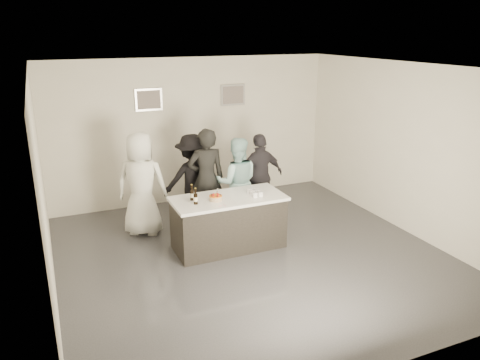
% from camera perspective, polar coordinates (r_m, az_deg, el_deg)
% --- Properties ---
extents(floor, '(6.00, 6.00, 0.00)m').
position_cam_1_polar(floor, '(7.74, 1.48, -9.18)').
color(floor, '#3D3D42').
rests_on(floor, ground).
extents(ceiling, '(6.00, 6.00, 0.00)m').
position_cam_1_polar(ceiling, '(6.91, 1.69, 13.55)').
color(ceiling, white).
extents(wall_back, '(6.00, 0.04, 3.00)m').
position_cam_1_polar(wall_back, '(9.90, -5.77, 6.02)').
color(wall_back, white).
rests_on(wall_back, ground).
extents(wall_front, '(6.00, 0.04, 3.00)m').
position_cam_1_polar(wall_front, '(4.81, 16.91, -7.84)').
color(wall_front, white).
rests_on(wall_front, ground).
extents(wall_left, '(0.04, 6.00, 3.00)m').
position_cam_1_polar(wall_left, '(6.57, -22.92, -1.51)').
color(wall_left, white).
rests_on(wall_left, ground).
extents(wall_right, '(0.04, 6.00, 3.00)m').
position_cam_1_polar(wall_right, '(8.83, 19.57, 3.62)').
color(wall_right, white).
rests_on(wall_right, ground).
extents(picture_left, '(0.54, 0.04, 0.44)m').
position_cam_1_polar(picture_left, '(9.53, -11.07, 9.59)').
color(picture_left, '#B2B2B7').
rests_on(picture_left, wall_back).
extents(picture_right, '(0.54, 0.04, 0.44)m').
position_cam_1_polar(picture_right, '(10.06, -0.88, 10.34)').
color(picture_right, '#B2B2B7').
rests_on(picture_right, wall_back).
extents(bar_counter, '(1.86, 0.86, 0.90)m').
position_cam_1_polar(bar_counter, '(7.84, -1.41, -5.20)').
color(bar_counter, white).
rests_on(bar_counter, ground).
extents(cake, '(0.21, 0.21, 0.07)m').
position_cam_1_polar(cake, '(7.52, -2.98, -2.24)').
color(cake, orange).
rests_on(cake, bar_counter).
extents(beer_bottle_a, '(0.07, 0.07, 0.26)m').
position_cam_1_polar(beer_bottle_a, '(7.53, -5.88, -1.53)').
color(beer_bottle_a, black).
rests_on(beer_bottle_a, bar_counter).
extents(beer_bottle_b, '(0.07, 0.07, 0.26)m').
position_cam_1_polar(beer_bottle_b, '(7.36, -5.44, -1.99)').
color(beer_bottle_b, black).
rests_on(beer_bottle_b, bar_counter).
extents(tumbler_cluster, '(0.19, 0.30, 0.08)m').
position_cam_1_polar(tumbler_cluster, '(7.78, 1.86, -1.52)').
color(tumbler_cluster, orange).
rests_on(tumbler_cluster, bar_counter).
extents(candles, '(0.24, 0.08, 0.01)m').
position_cam_1_polar(candles, '(7.32, -2.20, -3.10)').
color(candles, pink).
rests_on(candles, bar_counter).
extents(person_main_black, '(0.71, 0.50, 1.87)m').
position_cam_1_polar(person_main_black, '(8.51, -4.13, 0.14)').
color(person_main_black, black).
rests_on(person_main_black, ground).
extents(person_main_blue, '(0.97, 0.85, 1.67)m').
position_cam_1_polar(person_main_blue, '(8.62, -0.38, -0.25)').
color(person_main_blue, '#ACDFE1').
rests_on(person_main_blue, ground).
extents(person_guest_left, '(1.08, 0.96, 1.86)m').
position_cam_1_polar(person_guest_left, '(8.39, -11.90, -0.48)').
color(person_guest_left, white).
rests_on(person_guest_left, ground).
extents(person_guest_right, '(1.00, 0.49, 1.66)m').
position_cam_1_polar(person_guest_right, '(9.02, 2.48, 0.49)').
color(person_guest_right, '#2E2B33').
rests_on(person_guest_right, ground).
extents(person_guest_back, '(1.11, 0.66, 1.69)m').
position_cam_1_polar(person_guest_back, '(8.87, -5.82, 0.23)').
color(person_guest_back, black).
rests_on(person_guest_back, ground).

